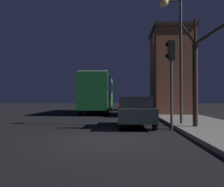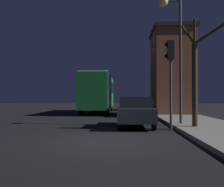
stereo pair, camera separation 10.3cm
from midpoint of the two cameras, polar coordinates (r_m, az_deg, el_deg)
The scene contains 9 objects.
ground_plane at distance 8.96m, azimuth -2.31°, elevation -10.58°, with size 120.00×120.00×0.00m, color black.
brick_building at distance 22.94m, azimuth 13.24°, elevation 5.00°, with size 3.50×5.00×7.41m.
streetlamp at distance 13.99m, azimuth 13.34°, elevation 14.01°, with size 1.23×0.51×6.70m.
traffic_light at distance 11.87m, azimuth 13.02°, elevation 6.22°, with size 0.43×0.24×4.14m.
bare_tree at distance 12.38m, azimuth 18.56°, elevation 4.01°, with size 2.21×0.70×4.97m.
bus at distance 24.86m, azimuth -3.37°, elevation 0.65°, with size 2.57×10.01×3.72m.
car_near_lane at distance 12.88m, azimuth 5.23°, elevation -4.03°, with size 1.76×4.14×1.54m.
car_mid_lane at distance 20.67m, azimuth 3.72°, elevation -3.05°, with size 1.73×3.83×1.42m.
car_far_lane at distance 30.57m, azimuth 3.49°, elevation -2.41°, with size 1.80×4.64×1.41m.
Camera 1 is at (0.67, -8.81, 1.49)m, focal length 40.00 mm.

